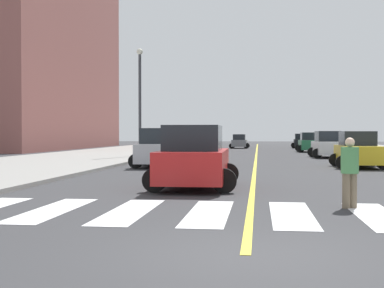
{
  "coord_description": "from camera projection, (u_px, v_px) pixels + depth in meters",
  "views": [
    {
      "loc": [
        0.18,
        -7.66,
        1.76
      ],
      "look_at": [
        -3.92,
        25.03,
        1.1
      ],
      "focal_mm": 49.75,
      "sensor_mm": 36.0,
      "label": 1
    }
  ],
  "objects": [
    {
      "name": "car_silver_fourth",
      "position": [
        160.0,
        149.0,
        27.9
      ],
      "size": [
        2.96,
        4.62,
        2.03
      ],
      "rotation": [
        0.0,
        0.0,
        0.05
      ],
      "color": "#B7B7BC",
      "rests_on": "ground"
    },
    {
      "name": "ground_plane",
      "position": [
        245.0,
        256.0,
        7.66
      ],
      "size": [
        220.0,
        220.0,
        0.0
      ],
      "primitive_type": "plane",
      "color": "#333335"
    },
    {
      "name": "car_black_sixth",
      "position": [
        301.0,
        141.0,
        63.72
      ],
      "size": [
        2.51,
        3.93,
        1.73
      ],
      "rotation": [
        0.0,
        0.0,
        3.1
      ],
      "color": "black",
      "rests_on": "ground"
    },
    {
      "name": "low_rise_brick_west",
      "position": [
        17.0,
        55.0,
        62.23
      ],
      "size": [
        16.0,
        32.0,
        21.82
      ],
      "primitive_type": "cube",
      "color": "#90524C",
      "rests_on": "ground"
    },
    {
      "name": "car_yellow_third",
      "position": [
        358.0,
        151.0,
        27.32
      ],
      "size": [
        2.62,
        4.19,
        1.87
      ],
      "rotation": [
        0.0,
        0.0,
        3.14
      ],
      "color": "gold",
      "rests_on": "ground"
    },
    {
      "name": "lane_divider_paint",
      "position": [
        256.0,
        153.0,
        47.34
      ],
      "size": [
        0.16,
        80.0,
        0.01
      ],
      "primitive_type": "cube",
      "color": "yellow",
      "rests_on": "ground"
    },
    {
      "name": "crosswalk_paint",
      "position": [
        250.0,
        214.0,
        11.63
      ],
      "size": [
        13.5,
        4.0,
        0.01
      ],
      "color": "silver",
      "rests_on": "ground"
    },
    {
      "name": "car_gray_second",
      "position": [
        239.0,
        142.0,
        62.68
      ],
      "size": [
        2.37,
        3.74,
        1.66
      ],
      "rotation": [
        0.0,
        0.0,
        -0.02
      ],
      "color": "slate",
      "rests_on": "ground"
    },
    {
      "name": "street_lamp",
      "position": [
        140.0,
        93.0,
        37.64
      ],
      "size": [
        0.44,
        0.44,
        7.62
      ],
      "color": "#38383D",
      "rests_on": "sidewalk_kerb_west"
    },
    {
      "name": "car_red_nearest",
      "position": [
        194.0,
        159.0,
        17.06
      ],
      "size": [
        2.86,
        4.54,
        2.02
      ],
      "rotation": [
        0.0,
        0.0,
        0.02
      ],
      "color": "red",
      "rests_on": "ground"
    },
    {
      "name": "pedestrian_crossing",
      "position": [
        350.0,
        169.0,
        12.48
      ],
      "size": [
        0.41,
        0.41,
        1.67
      ],
      "rotation": [
        0.0,
        0.0,
        0.35
      ],
      "color": "brown",
      "rests_on": "ground"
    },
    {
      "name": "car_green_fifth",
      "position": [
        310.0,
        143.0,
        50.34
      ],
      "size": [
        2.59,
        4.14,
        1.85
      ],
      "rotation": [
        0.0,
        0.0,
        3.15
      ],
      "color": "#236B42",
      "rests_on": "ground"
    },
    {
      "name": "sidewalk_kerb_west",
      "position": [
        30.0,
        164.0,
        29.02
      ],
      "size": [
        10.0,
        120.0,
        0.15
      ],
      "primitive_type": "cube",
      "color": "gray",
      "rests_on": "ground"
    },
    {
      "name": "car_white_seventh",
      "position": [
        328.0,
        145.0,
        38.76
      ],
      "size": [
        2.79,
        4.38,
        1.93
      ],
      "rotation": [
        0.0,
        0.0,
        3.18
      ],
      "color": "silver",
      "rests_on": "ground"
    }
  ]
}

